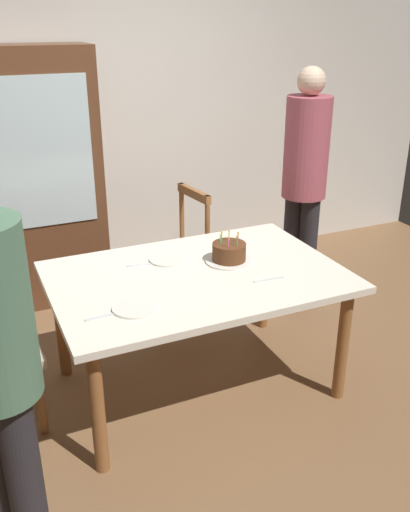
# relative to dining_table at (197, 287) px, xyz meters

# --- Properties ---
(ground) EXTENTS (6.40, 6.40, 0.00)m
(ground) POSITION_rel_dining_table_xyz_m (0.00, 0.00, -0.66)
(ground) COLOR brown
(back_wall) EXTENTS (6.40, 0.10, 2.60)m
(back_wall) POSITION_rel_dining_table_xyz_m (0.00, 1.85, 0.64)
(back_wall) COLOR beige
(back_wall) RESTS_ON ground
(dining_table) EXTENTS (1.62, 1.09, 0.74)m
(dining_table) POSITION_rel_dining_table_xyz_m (0.00, 0.00, 0.00)
(dining_table) COLOR silver
(dining_table) RESTS_ON ground
(birthday_cake) EXTENTS (0.28, 0.28, 0.18)m
(birthday_cake) POSITION_rel_dining_table_xyz_m (0.24, 0.08, 0.13)
(birthday_cake) COLOR silver
(birthday_cake) RESTS_ON dining_table
(plate_near_celebrant) EXTENTS (0.22, 0.22, 0.01)m
(plate_near_celebrant) POSITION_rel_dining_table_xyz_m (-0.45, -0.25, 0.09)
(plate_near_celebrant) COLOR silver
(plate_near_celebrant) RESTS_ON dining_table
(plate_far_side) EXTENTS (0.22, 0.22, 0.01)m
(plate_far_side) POSITION_rel_dining_table_xyz_m (-0.08, 0.25, 0.09)
(plate_far_side) COLOR silver
(plate_far_side) RESTS_ON dining_table
(fork_near_celebrant) EXTENTS (0.18, 0.02, 0.01)m
(fork_near_celebrant) POSITION_rel_dining_table_xyz_m (-0.61, -0.26, 0.08)
(fork_near_celebrant) COLOR silver
(fork_near_celebrant) RESTS_ON dining_table
(fork_far_side) EXTENTS (0.18, 0.04, 0.01)m
(fork_far_side) POSITION_rel_dining_table_xyz_m (-0.24, 0.24, 0.08)
(fork_far_side) COLOR silver
(fork_far_side) RESTS_ON dining_table
(fork_near_guest) EXTENTS (0.18, 0.03, 0.01)m
(fork_near_guest) POSITION_rel_dining_table_xyz_m (0.33, -0.24, 0.08)
(fork_near_guest) COLOR silver
(fork_near_guest) RESTS_ON dining_table
(chair_spindle_back) EXTENTS (0.49, 0.49, 0.95)m
(chair_spindle_back) POSITION_rel_dining_table_xyz_m (0.20, 0.87, -0.20)
(chair_spindle_back) COLOR beige
(chair_spindle_back) RESTS_ON ground
(person_guest) EXTENTS (0.32, 0.32, 1.77)m
(person_guest) POSITION_rel_dining_table_xyz_m (1.15, 0.69, 0.35)
(person_guest) COLOR #262328
(person_guest) RESTS_ON ground
(china_cabinet) EXTENTS (1.10, 0.45, 1.90)m
(china_cabinet) POSITION_rel_dining_table_xyz_m (-0.70, 1.56, 0.29)
(china_cabinet) COLOR #56331E
(china_cabinet) RESTS_ON ground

